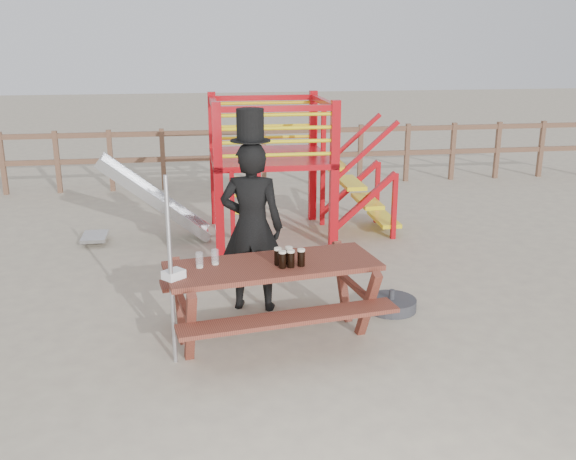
# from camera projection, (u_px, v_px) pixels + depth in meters

# --- Properties ---
(ground) EXTENTS (60.00, 60.00, 0.00)m
(ground) POSITION_uv_depth(u_px,v_px,m) (296.00, 342.00, 6.38)
(ground) COLOR #B4A88C
(ground) RESTS_ON ground
(back_fence) EXTENTS (15.09, 0.09, 1.20)m
(back_fence) POSITION_uv_depth(u_px,v_px,m) (239.00, 151.00, 12.79)
(back_fence) COLOR brown
(back_fence) RESTS_ON ground
(playground_fort) EXTENTS (4.71, 1.84, 2.10)m
(playground_fort) POSITION_uv_depth(u_px,v_px,m) (265.00, 166.00, 9.48)
(playground_fort) COLOR #B60C13
(playground_fort) RESTS_ON ground
(picnic_table) EXTENTS (2.25, 1.72, 0.80)m
(picnic_table) POSITION_uv_depth(u_px,v_px,m) (273.00, 291.00, 6.32)
(picnic_table) COLOR brown
(picnic_table) RESTS_ON ground
(man_with_hat) EXTENTS (0.78, 0.61, 2.21)m
(man_with_hat) POSITION_uv_depth(u_px,v_px,m) (252.00, 223.00, 6.91)
(man_with_hat) COLOR black
(man_with_hat) RESTS_ON ground
(metal_pole) EXTENTS (0.04, 0.04, 1.78)m
(metal_pole) POSITION_uv_depth(u_px,v_px,m) (171.00, 273.00, 5.73)
(metal_pole) COLOR #B2B2B7
(metal_pole) RESTS_ON ground
(parasol_base) EXTENTS (0.55, 0.55, 0.23)m
(parasol_base) POSITION_uv_depth(u_px,v_px,m) (391.00, 304.00, 7.11)
(parasol_base) COLOR #313136
(parasol_base) RESTS_ON ground
(paper_bag) EXTENTS (0.23, 0.22, 0.08)m
(paper_bag) POSITION_uv_depth(u_px,v_px,m) (174.00, 274.00, 5.83)
(paper_bag) COLOR white
(paper_bag) RESTS_ON picnic_table
(stout_pints) EXTENTS (0.29, 0.18, 0.17)m
(stout_pints) POSITION_uv_depth(u_px,v_px,m) (288.00, 257.00, 6.14)
(stout_pints) COLOR black
(stout_pints) RESTS_ON picnic_table
(empty_glasses) EXTENTS (0.22, 0.14, 0.15)m
(empty_glasses) POSITION_uv_depth(u_px,v_px,m) (207.00, 259.00, 6.14)
(empty_glasses) COLOR silver
(empty_glasses) RESTS_ON picnic_table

